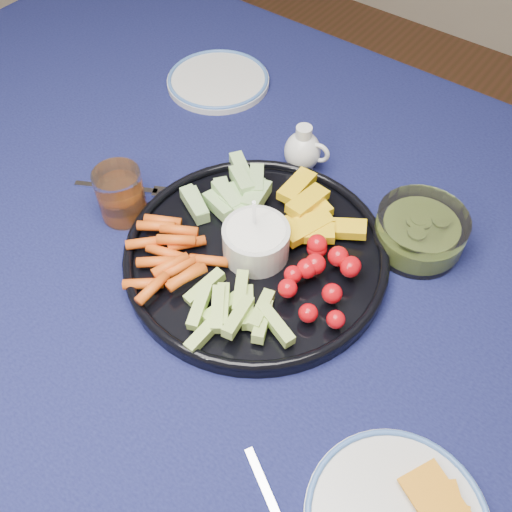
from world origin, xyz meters
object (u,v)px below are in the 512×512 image
Objects in this scene: crudite_platter at (255,249)px; pickle_bowl at (419,233)px; creamer_pitcher at (303,151)px; side_plate_extra at (218,80)px; dining_table at (239,242)px; juice_tumbler at (121,197)px.

pickle_bowl is (0.18, 0.17, 0.01)m from crudite_platter.
creamer_pitcher is 0.29m from side_plate_extra.
side_plate_extra is (-0.24, 0.24, 0.10)m from dining_table.
dining_table is at bearing 41.21° from juice_tumbler.
creamer_pitcher is at bearing 57.77° from juice_tumbler.
crudite_platter is 0.25m from pickle_bowl.
side_plate_extra is at bearing 134.75° from dining_table.
crudite_platter is at bearing 13.09° from juice_tumbler.
pickle_bowl reaches higher than side_plate_extra.
creamer_pitcher is 0.42× the size of side_plate_extra.
juice_tumbler is (-0.14, -0.12, 0.13)m from dining_table.
crudite_platter reaches higher than side_plate_extra.
creamer_pitcher is (-0.06, 0.21, 0.01)m from crudite_platter.
side_plate_extra is at bearing 106.19° from juice_tumbler.
juice_tumbler is 0.43× the size of side_plate_extra.
crudite_platter is at bearing -136.46° from pickle_bowl.
juice_tumbler reaches higher than creamer_pitcher.
creamer_pitcher reaches higher than pickle_bowl.
pickle_bowl is 0.53m from side_plate_extra.
side_plate_extra is at bearing 159.54° from creamer_pitcher.
crudite_platter is 2.89× the size of pickle_bowl.
juice_tumbler is (-0.17, -0.26, 0.00)m from creamer_pitcher.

